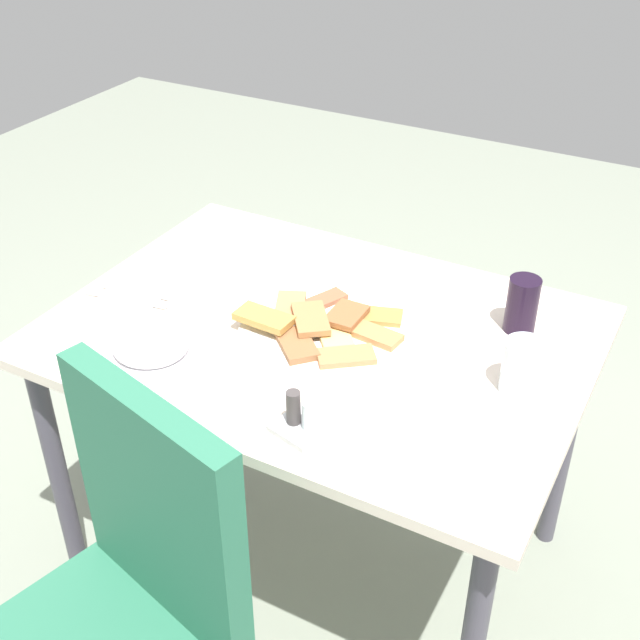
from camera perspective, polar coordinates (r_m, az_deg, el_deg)
ground_plane at (r=2.21m, az=-0.04°, el=-15.94°), size 6.00×6.00×0.00m
dining_table at (r=1.78m, az=-0.05°, el=-2.77°), size 1.11×0.80×0.70m
dining_chair at (r=1.53m, az=-13.84°, el=-18.84°), size 0.51×0.52×0.89m
pide_platter at (r=1.71m, az=0.10°, el=-0.71°), size 0.35×0.35×0.05m
salad_plate_greens at (r=1.68m, az=-11.59°, el=-1.84°), size 0.21×0.21×0.06m
soda_can at (r=1.76m, az=13.80°, el=1.02°), size 0.09×0.09×0.12m
drinking_glass at (r=1.59m, az=13.83°, el=-3.19°), size 0.08×0.08×0.11m
paper_napkin at (r=1.89m, az=-12.89°, el=1.57°), size 0.15×0.15×0.00m
fork at (r=1.90m, az=-12.57°, el=1.93°), size 0.17×0.04×0.00m
spoon at (r=1.88m, az=-13.25°, el=1.42°), size 0.20×0.05×0.00m
condiment_caddy at (r=1.47m, az=-1.32°, el=-6.91°), size 0.11×0.11×0.08m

